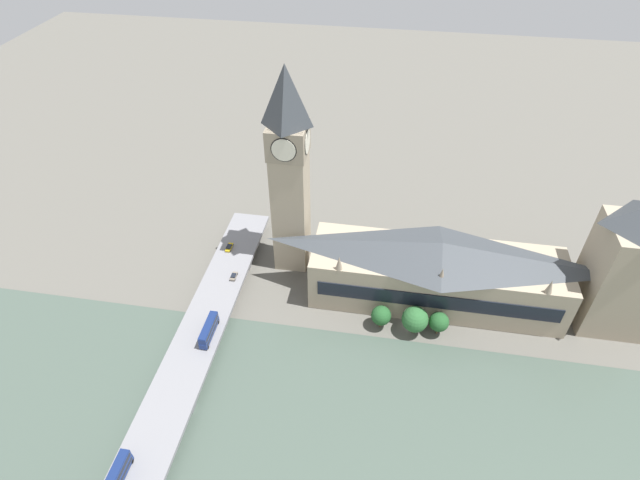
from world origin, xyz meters
TOP-DOWN VIEW (x-y plane):
  - ground_plane at (0.00, 0.00)m, footprint 600.00×600.00m
  - river_water at (-39.77, 0.00)m, footprint 67.55×360.00m
  - parliament_hall at (14.63, -8.00)m, footprint 23.74×82.58m
  - clock_tower at (25.25, 42.99)m, footprint 12.61×12.61m
  - victoria_tower at (14.69, -63.14)m, footprint 19.71×19.71m
  - road_bridge at (-39.77, 63.79)m, footprint 167.09×14.20m
  - double_decker_bus_lead at (-63.35, 67.03)m, footprint 10.96×2.48m
  - double_decker_bus_rear at (-17.60, 60.15)m, footprint 11.71×2.51m
  - car_northbound_lead at (22.39, 66.43)m, footprint 4.74×1.82m
  - car_northbound_mid at (7.97, 60.29)m, footprint 4.03×1.76m
  - tree_embankment_near at (-1.97, -1.87)m, footprint 8.40×8.40m
  - tree_embankment_mid at (-1.26, 8.73)m, footprint 6.45×6.45m
  - tree_embankment_far at (-1.07, -9.41)m, footprint 6.37×6.37m

SIDE VIEW (x-z plane):
  - ground_plane at x=0.00m, z-range 0.00..0.00m
  - river_water at x=-39.77m, z-range 0.00..0.30m
  - road_bridge at x=-39.77m, z-range 1.59..6.59m
  - tree_embankment_mid at x=-1.26m, z-range 1.01..9.50m
  - tree_embankment_far at x=-1.07m, z-range 1.12..9.78m
  - car_northbound_lead at x=22.39m, z-range 5.01..6.28m
  - car_northbound_mid at x=7.97m, z-range 5.02..6.29m
  - tree_embankment_near at x=-1.97m, z-range 1.04..11.53m
  - double_decker_bus_rear at x=-17.60m, z-range 5.26..10.11m
  - double_decker_bus_lead at x=-63.35m, z-range 5.26..10.31m
  - parliament_hall at x=14.63m, z-range -0.08..24.54m
  - victoria_tower at x=14.69m, z-range -2.00..48.80m
  - clock_tower at x=25.25m, z-range 2.26..76.78m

